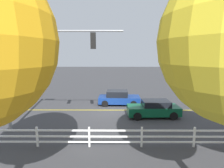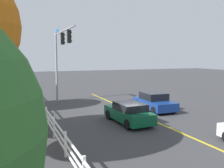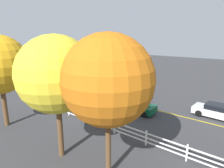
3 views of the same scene
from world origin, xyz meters
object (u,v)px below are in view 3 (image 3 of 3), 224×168
Objects in this scene: car_0 at (136,106)px; tree_1 at (56,75)px; car_1 at (218,112)px; car_2 at (133,93)px; tree_2 at (108,80)px.

tree_1 is (-0.26, 9.62, 4.76)m from car_0.
car_2 is at bearing -178.30° from car_1.
car_0 is at bearing -51.39° from car_2.
tree_1 is (-3.01, 13.34, 4.74)m from car_2.
tree_1 is at bearing 9.03° from tree_2.
tree_1 is 0.99× the size of tree_2.
car_0 is 0.90× the size of car_1.
car_1 is at bearing -117.09° from tree_1.
car_1 is (-7.04, -3.64, -0.03)m from car_0.
car_1 is 1.12× the size of car_2.
car_1 is at bearing -104.25° from tree_2.
tree_2 is at bearing -60.65° from car_2.
car_2 is at bearing -62.79° from tree_2.
car_0 reaches higher than car_1.
car_0 is 10.94m from tree_2.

